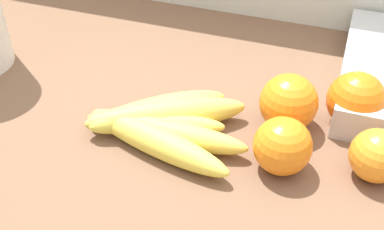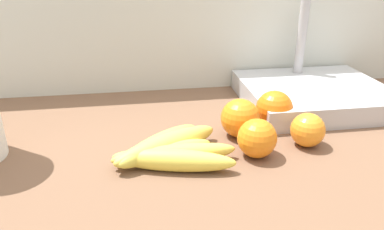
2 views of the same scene
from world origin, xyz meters
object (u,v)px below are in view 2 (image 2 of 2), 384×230
orange_center (257,138)px  sink_basin (314,93)px  banana_bunch (168,151)px  orange_back_right (240,118)px  orange_back_left (308,130)px  orange_far_right (274,109)px

orange_center → sink_basin: size_ratio=0.21×
banana_bunch → orange_center: (0.16, -0.01, 0.02)m
banana_bunch → orange_back_right: orange_back_right is taller
orange_back_left → sink_basin: sink_basin is taller
orange_back_right → sink_basin: sink_basin is taller
orange_back_left → orange_back_right: size_ratio=0.84×
orange_far_right → sink_basin: (0.14, 0.11, -0.01)m
orange_back_left → orange_center: bearing=-167.6°
orange_back_left → sink_basin: 0.23m
orange_center → orange_back_right: bearing=95.7°
banana_bunch → orange_back_right: (0.15, 0.07, 0.02)m
banana_bunch → orange_center: orange_center is taller
orange_far_right → banana_bunch: bearing=-155.1°
banana_bunch → orange_far_right: 0.26m
orange_far_right → sink_basin: size_ratio=0.23×
orange_center → sink_basin: 0.31m
orange_back_left → orange_back_right: (-0.12, 0.06, 0.01)m
orange_back_left → orange_far_right: bearing=109.1°
orange_far_right → orange_back_left: bearing=-70.9°
orange_far_right → orange_back_right: bearing=-157.8°
banana_bunch → sink_basin: (0.38, 0.22, 0.01)m
orange_back_left → orange_back_right: 0.13m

